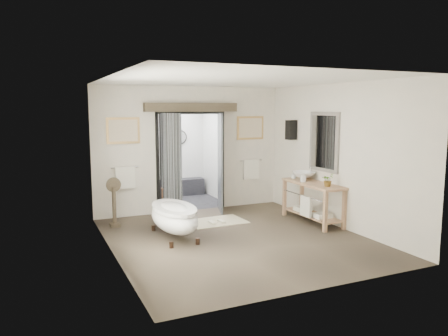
{
  "coord_description": "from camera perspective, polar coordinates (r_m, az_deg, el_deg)",
  "views": [
    {
      "loc": [
        -3.43,
        -7.04,
        2.41
      ],
      "look_at": [
        0.0,
        0.6,
        1.25
      ],
      "focal_mm": 35.0,
      "sensor_mm": 36.0,
      "label": 1
    }
  ],
  "objects": [
    {
      "name": "pedestal_mirror",
      "position": [
        9.17,
        -14.15,
        -4.79
      ],
      "size": [
        0.3,
        0.19,
        1.02
      ],
      "color": "#4D402D",
      "rests_on": "ground_plane"
    },
    {
      "name": "ground_plane",
      "position": [
        8.2,
        1.74,
        -9.22
      ],
      "size": [
        5.0,
        5.0,
        0.0
      ],
      "primitive_type": "plane",
      "color": "brown"
    },
    {
      "name": "soap_bottle_a",
      "position": [
        9.37,
        10.28,
        -1.24
      ],
      "size": [
        0.1,
        0.1,
        0.19
      ],
      "primitive_type": "imported",
      "rotation": [
        0.0,
        0.0,
        -0.17
      ],
      "color": "gray",
      "rests_on": "vanity"
    },
    {
      "name": "basin",
      "position": [
        9.69,
        10.38,
        -0.98
      ],
      "size": [
        0.67,
        0.67,
        0.18
      ],
      "primitive_type": "imported",
      "rotation": [
        0.0,
        0.0,
        -0.39
      ],
      "color": "white",
      "rests_on": "vanity"
    },
    {
      "name": "soap_bottle_b",
      "position": [
        9.79,
        9.1,
        -0.92
      ],
      "size": [
        0.13,
        0.13,
        0.16
      ],
      "primitive_type": "imported",
      "rotation": [
        0.0,
        0.0,
        0.07
      ],
      "color": "gray",
      "rests_on": "vanity"
    },
    {
      "name": "rug",
      "position": [
        9.36,
        -0.99,
        -7.0
      ],
      "size": [
        1.24,
        0.85,
        0.01
      ],
      "primitive_type": "cube",
      "rotation": [
        0.0,
        0.0,
        0.05
      ],
      "color": "#C5B893",
      "rests_on": "ground_plane"
    },
    {
      "name": "room_shell",
      "position": [
        7.74,
        1.94,
        3.79
      ],
      "size": [
        4.52,
        5.02,
        2.91
      ],
      "color": "beige",
      "rests_on": "ground_plane"
    },
    {
      "name": "back_wall_dressing",
      "position": [
        10.0,
        -4.04,
        3.01
      ],
      "size": [
        3.82,
        0.79,
        2.52
      ],
      "color": "black",
      "rests_on": "ground_plane"
    },
    {
      "name": "slippers",
      "position": [
        9.21,
        -0.95,
        -7.05
      ],
      "size": [
        0.32,
        0.24,
        0.05
      ],
      "color": "beige",
      "rests_on": "rug"
    },
    {
      "name": "plant",
      "position": [
        8.93,
        13.39,
        -1.51
      ],
      "size": [
        0.3,
        0.28,
        0.27
      ],
      "primitive_type": "imported",
      "rotation": [
        0.0,
        0.0,
        0.32
      ],
      "color": "gray",
      "rests_on": "vanity"
    },
    {
      "name": "vanity",
      "position": [
        9.39,
        11.43,
        -3.98
      ],
      "size": [
        0.57,
        1.6,
        0.85
      ],
      "color": "tan",
      "rests_on": "ground_plane"
    },
    {
      "name": "shower_room",
      "position": [
        11.65,
        -6.85,
        0.4
      ],
      "size": [
        2.22,
        2.01,
        2.51
      ],
      "color": "black",
      "rests_on": "ground_plane"
    },
    {
      "name": "clawfoot_tub",
      "position": [
        8.23,
        -6.53,
        -6.34
      ],
      "size": [
        0.74,
        1.65,
        0.81
      ],
      "color": "#3B271C",
      "rests_on": "ground_plane"
    }
  ]
}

